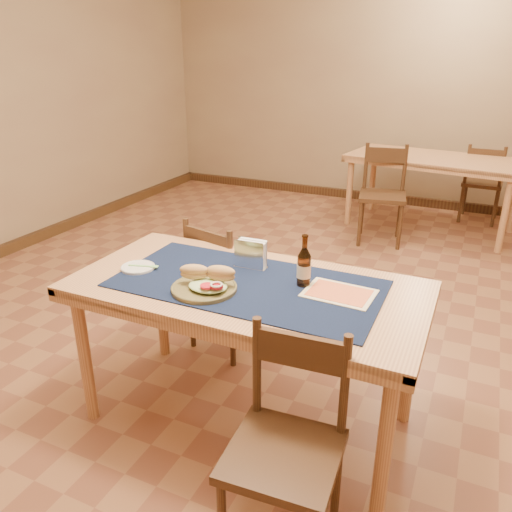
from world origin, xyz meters
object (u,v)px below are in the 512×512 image
at_px(chair_main_near, 287,443).
at_px(beer_bottle, 304,267).
at_px(main_table, 247,300).
at_px(chair_main_far, 225,283).
at_px(back_table, 435,165).
at_px(napkin_holder, 251,255).
at_px(sandwich_plate, 206,284).

distance_m(chair_main_near, beer_bottle, 0.76).
xyz_separation_m(main_table, chair_main_near, (0.41, -0.53, -0.23)).
height_order(chair_main_far, beer_bottle, beer_bottle).
relative_size(main_table, chair_main_far, 1.89).
height_order(back_table, napkin_holder, napkin_holder).
bearing_deg(beer_bottle, main_table, -159.75).
xyz_separation_m(chair_main_far, napkin_holder, (0.35, -0.38, 0.38)).
distance_m(sandwich_plate, napkin_holder, 0.32).
xyz_separation_m(beer_bottle, napkin_holder, (-0.30, 0.08, -0.02)).
bearing_deg(beer_bottle, chair_main_near, -74.54).
bearing_deg(chair_main_far, napkin_holder, -47.21).
height_order(back_table, sandwich_plate, sandwich_plate).
bearing_deg(chair_main_far, sandwich_plate, -68.02).
relative_size(main_table, napkin_holder, 9.87).
height_order(main_table, beer_bottle, beer_bottle).
relative_size(chair_main_near, napkin_holder, 5.17).
height_order(chair_main_far, napkin_holder, napkin_holder).
bearing_deg(chair_main_near, napkin_holder, 123.85).
distance_m(main_table, chair_main_near, 0.71).
xyz_separation_m(chair_main_near, sandwich_plate, (-0.54, 0.39, 0.35)).
height_order(chair_main_far, sandwich_plate, sandwich_plate).
relative_size(main_table, sandwich_plate, 5.51).
height_order(main_table, sandwich_plate, sandwich_plate).
bearing_deg(chair_main_near, main_table, 127.64).
relative_size(back_table, chair_main_near, 2.11).
distance_m(main_table, sandwich_plate, 0.23).
bearing_deg(beer_bottle, chair_main_far, 144.82).
distance_m(back_table, beer_bottle, 3.38).
xyz_separation_m(chair_main_far, sandwich_plate, (0.28, -0.68, 0.35)).
relative_size(sandwich_plate, beer_bottle, 1.23).
height_order(main_table, chair_main_near, chair_main_near).
bearing_deg(main_table, chair_main_near, -52.36).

